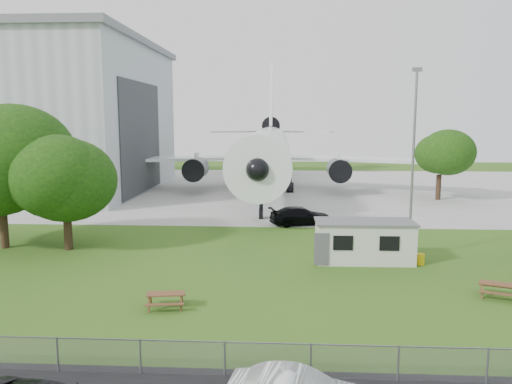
# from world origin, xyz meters

# --- Properties ---
(ground) EXTENTS (160.00, 160.00, 0.00)m
(ground) POSITION_xyz_m (0.00, 0.00, 0.00)
(ground) COLOR #436F1C
(concrete_apron) EXTENTS (120.00, 46.00, 0.03)m
(concrete_apron) POSITION_xyz_m (0.00, 38.00, 0.01)
(concrete_apron) COLOR #B7B7B2
(concrete_apron) RESTS_ON ground
(airliner) EXTENTS (46.36, 47.73, 17.69)m
(airliner) POSITION_xyz_m (-2.00, 35.86, 5.27)
(airliner) COLOR white
(airliner) RESTS_ON ground
(site_cabin) EXTENTS (6.77, 2.78, 2.62)m
(site_cabin) POSITION_xyz_m (5.16, 5.27, 1.31)
(site_cabin) COLOR beige
(site_cabin) RESTS_ON ground
(picnic_west) EXTENTS (1.99, 1.74, 0.76)m
(picnic_west) POSITION_xyz_m (-5.57, -3.31, 0.00)
(picnic_west) COLOR brown
(picnic_west) RESTS_ON ground
(picnic_east) EXTENTS (2.20, 2.02, 0.76)m
(picnic_east) POSITION_xyz_m (10.91, -0.97, 0.00)
(picnic_east) COLOR brown
(picnic_east) RESTS_ON ground
(fence) EXTENTS (58.00, 0.04, 1.30)m
(fence) POSITION_xyz_m (0.00, -9.50, 0.00)
(fence) COLOR gray
(fence) RESTS_ON ground
(lamp_mast) EXTENTS (0.16, 0.16, 12.00)m
(lamp_mast) POSITION_xyz_m (8.20, 6.20, 6.00)
(lamp_mast) COLOR slate
(lamp_mast) RESTS_ON ground
(tree_west_small) EXTENTS (7.21, 7.21, 8.36)m
(tree_west_small) POSITION_xyz_m (-14.84, 7.05, 4.74)
(tree_west_small) COLOR #382619
(tree_west_small) RESTS_ON ground
(tree_far_apron) EXTENTS (6.01, 6.01, 7.86)m
(tree_far_apron) POSITION_xyz_m (17.27, 30.25, 4.84)
(tree_far_apron) COLOR #382619
(tree_far_apron) RESTS_ON ground
(car_apron_van) EXTENTS (5.67, 3.54, 1.53)m
(car_apron_van) POSITION_xyz_m (1.48, 16.12, 0.77)
(car_apron_van) COLOR black
(car_apron_van) RESTS_ON ground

